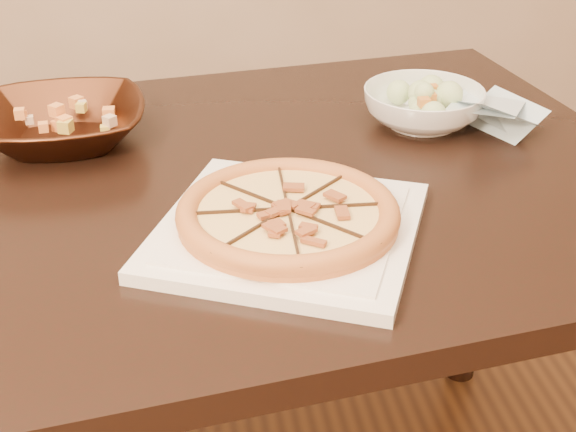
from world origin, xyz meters
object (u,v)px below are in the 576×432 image
dining_table (189,241)px  bronze_bowl (62,124)px  plate (288,229)px  salad_bowl (423,107)px  pizza (288,213)px

dining_table → bronze_bowl: size_ratio=5.74×
plate → salad_bowl: (0.28, 0.33, 0.02)m
bronze_bowl → salad_bowl: size_ratio=1.32×
plate → salad_bowl: bearing=50.0°
pizza → bronze_bowl: bronze_bowl is taller
dining_table → salad_bowl: bearing=21.5°
dining_table → bronze_bowl: 0.28m
pizza → salad_bowl: (0.28, 0.33, -0.00)m
bronze_bowl → plate: bearing=-47.9°
plate → bronze_bowl: size_ratio=1.59×
dining_table → salad_bowl: salad_bowl is taller
pizza → bronze_bowl: size_ratio=1.07×
bronze_bowl → salad_bowl: 0.59m
dining_table → pizza: 0.25m
dining_table → pizza: bearing=-54.0°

